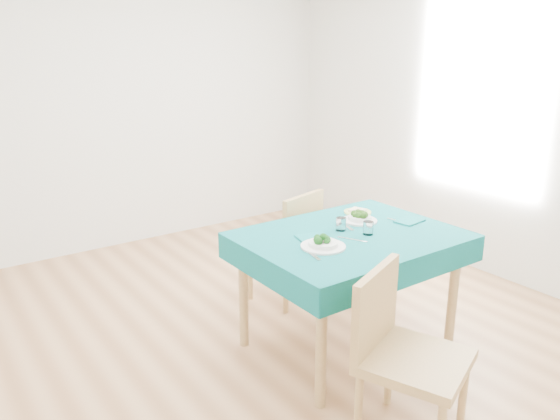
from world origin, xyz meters
TOP-DOWN VIEW (x-y plane):
  - room_shell at (0.00, 0.00)m, footprint 4.02×4.52m
  - table at (0.23, -0.41)m, footprint 1.29×0.98m
  - chair_near at (-0.10, -1.24)m, footprint 0.63×0.65m
  - chair_far at (0.30, 0.38)m, footprint 0.53×0.56m
  - bowl_near at (-0.05, -0.49)m, footprint 0.26×0.26m
  - bowl_far at (0.45, -0.26)m, footprint 0.23×0.23m
  - fork_near at (-0.17, -0.55)m, footprint 0.06×0.16m
  - knife_near at (0.17, -0.49)m, footprint 0.09×0.18m
  - fork_far at (0.31, -0.30)m, footprint 0.07×0.17m
  - knife_far at (0.67, -0.43)m, footprint 0.07×0.21m
  - napkin_near at (0.00, -0.33)m, footprint 0.21×0.17m
  - napkin_far at (0.71, -0.45)m, footprint 0.20×0.15m
  - tumbler_center at (0.23, -0.32)m, footprint 0.06×0.06m
  - tumbler_side at (0.32, -0.47)m, footprint 0.06×0.06m
  - side_plate at (0.57, -0.11)m, footprint 0.19×0.19m
  - bread_slice at (0.57, -0.11)m, footprint 0.13×0.13m

SIDE VIEW (x-z plane):
  - table at x=0.23m, z-range 0.00..0.76m
  - chair_far at x=0.30m, z-range 0.00..1.07m
  - chair_near at x=-0.10m, z-range 0.00..1.17m
  - knife_near at x=0.17m, z-range 0.76..0.76m
  - fork_near at x=-0.17m, z-range 0.76..0.76m
  - fork_far at x=0.31m, z-range 0.76..0.76m
  - knife_far at x=0.67m, z-range 0.76..0.76m
  - side_plate at x=0.57m, z-range 0.76..0.77m
  - napkin_near at x=0.00m, z-range 0.76..0.77m
  - napkin_far at x=0.71m, z-range 0.76..0.77m
  - bread_slice at x=0.57m, z-range 0.77..0.78m
  - bowl_far at x=0.45m, z-range 0.76..0.83m
  - bowl_near at x=-0.05m, z-range 0.76..0.84m
  - tumbler_side at x=0.32m, z-range 0.76..0.84m
  - tumbler_center at x=0.23m, z-range 0.76..0.84m
  - room_shell at x=0.00m, z-range -0.02..2.71m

